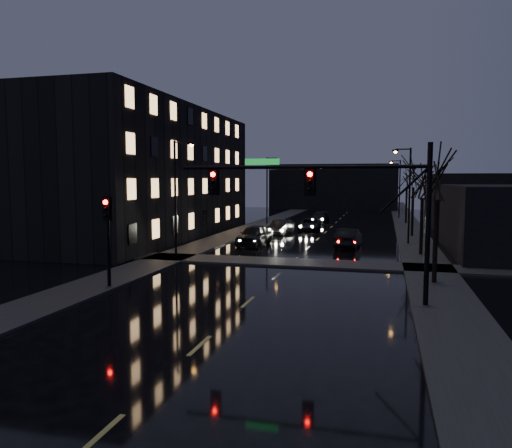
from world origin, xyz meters
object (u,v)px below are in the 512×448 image
Objects in this scene: oncoming_car_b at (281,227)px; oncoming_car_c at (309,225)px; oncoming_car_a at (254,235)px; oncoming_car_d at (320,218)px; lead_car at (348,238)px.

oncoming_car_c is at bearing 70.60° from oncoming_car_b.
oncoming_car_a reaches higher than oncoming_car_d.
oncoming_car_d is (-0.13, 9.48, 0.02)m from oncoming_car_c.
oncoming_car_b is (0.53, 8.19, -0.12)m from oncoming_car_a.
lead_car is (7.07, -7.53, 0.02)m from oncoming_car_b.
oncoming_car_a is 1.09× the size of lead_car.
lead_car is (4.88, -12.00, 0.11)m from oncoming_car_c.
oncoming_car_c is (2.19, 4.47, -0.08)m from oncoming_car_b.
oncoming_car_a is 8.20m from oncoming_car_b.
oncoming_car_d is (2.58, 22.13, -0.18)m from oncoming_car_a.
oncoming_car_d is at bearing 87.53° from oncoming_car_c.
oncoming_car_d reaches higher than oncoming_car_c.
oncoming_car_b is at bearing 90.41° from oncoming_car_a.
lead_car is at bearing -73.62° from oncoming_car_d.
oncoming_car_a is at bearing -86.99° from oncoming_car_b.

